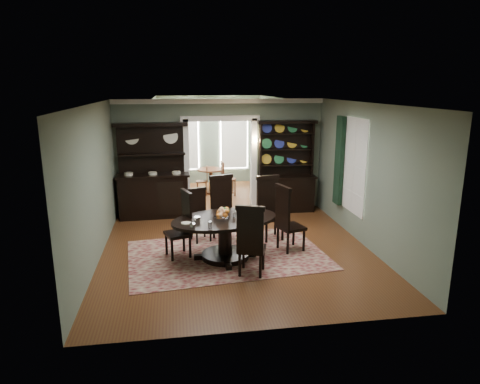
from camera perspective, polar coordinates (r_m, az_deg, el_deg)
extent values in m
cube|color=brown|center=(8.98, -0.43, -7.83)|extent=(5.50, 6.00, 0.01)
cube|color=silver|center=(8.34, -0.47, 11.69)|extent=(5.50, 6.00, 0.01)
cube|color=slate|center=(8.59, -18.92, 0.89)|extent=(0.01, 6.00, 3.00)
cube|color=slate|center=(9.33, 16.51, 2.07)|extent=(0.01, 6.00, 3.00)
cube|color=slate|center=(5.69, 3.95, -4.92)|extent=(5.50, 0.01, 3.00)
cube|color=slate|center=(11.41, -11.81, 4.48)|extent=(1.85, 0.01, 3.00)
cube|color=slate|center=(11.79, 6.25, 5.00)|extent=(1.85, 0.01, 3.00)
cube|color=slate|center=(11.33, -2.71, 11.05)|extent=(1.80, 0.01, 0.50)
cube|color=white|center=(11.27, -2.69, 12.00)|extent=(5.50, 0.10, 0.12)
cube|color=brown|center=(13.48, -3.37, -0.33)|extent=(3.50, 3.50, 0.01)
cube|color=silver|center=(13.06, -3.57, 12.54)|extent=(3.50, 3.50, 0.01)
cube|color=slate|center=(13.14, -11.12, 5.75)|extent=(0.01, 3.50, 3.00)
cube|color=slate|center=(13.46, 4.02, 6.17)|extent=(0.01, 3.50, 3.00)
cube|color=slate|center=(14.91, -4.11, 6.95)|extent=(3.50, 0.01, 3.00)
cube|color=white|center=(14.81, -7.40, 7.01)|extent=(1.05, 0.06, 2.20)
cube|color=white|center=(14.95, -0.82, 7.19)|extent=(1.05, 0.06, 2.20)
cube|color=white|center=(11.44, -7.11, 3.42)|extent=(0.14, 0.25, 2.50)
cube|color=white|center=(11.63, 1.80, 3.70)|extent=(0.14, 0.25, 2.50)
cube|color=white|center=(11.34, -2.69, 9.79)|extent=(2.08, 0.25, 0.14)
cube|color=white|center=(9.84, 15.03, 3.37)|extent=(0.02, 1.10, 2.00)
cube|color=white|center=(9.84, 14.95, 3.37)|extent=(0.01, 1.22, 2.12)
cube|color=#15301D|center=(10.42, 13.10, 4.07)|extent=(0.10, 0.35, 2.10)
cube|color=#B3752F|center=(11.47, 2.14, 6.58)|extent=(0.08, 0.05, 0.18)
sphere|color=#FFD88C|center=(11.30, 1.79, 6.88)|extent=(0.07, 0.07, 0.07)
sphere|color=#FFD88C|center=(11.33, 2.79, 6.89)|extent=(0.07, 0.07, 0.07)
cube|color=maroon|center=(8.76, -1.73, -8.37)|extent=(4.13, 2.93, 0.01)
ellipsoid|color=black|center=(8.33, -2.03, -3.68)|extent=(2.39, 1.83, 0.06)
cylinder|color=black|center=(8.35, -2.03, -3.93)|extent=(2.39, 2.39, 0.03)
cylinder|color=black|center=(8.46, -2.01, -6.16)|extent=(0.27, 0.27, 0.74)
cylinder|color=black|center=(8.59, -1.98, -8.46)|extent=(0.94, 0.94, 0.11)
cylinder|color=silver|center=(8.23, -2.49, -3.51)|extent=(0.29, 0.29, 0.05)
cube|color=black|center=(9.43, -5.27, -4.12)|extent=(0.52, 0.51, 0.05)
cube|color=black|center=(9.48, -5.74, -1.77)|extent=(0.40, 0.18, 0.70)
cube|color=black|center=(9.39, -5.80, 0.33)|extent=(0.44, 0.21, 0.07)
cylinder|color=black|center=(9.30, -5.76, -5.75)|extent=(0.04, 0.04, 0.41)
cylinder|color=black|center=(9.42, -3.95, -5.45)|extent=(0.04, 0.04, 0.41)
cylinder|color=black|center=(9.58, -6.51, -5.16)|extent=(0.04, 0.04, 0.41)
cylinder|color=black|center=(9.69, -4.74, -4.88)|extent=(0.04, 0.04, 0.41)
cube|color=black|center=(9.42, -1.93, -3.47)|extent=(0.63, 0.62, 0.07)
cube|color=black|center=(9.49, -2.51, -0.57)|extent=(0.50, 0.21, 0.86)
cube|color=black|center=(9.39, -2.54, 2.04)|extent=(0.55, 0.24, 0.09)
cylinder|color=black|center=(9.25, -2.52, -5.47)|extent=(0.06, 0.06, 0.51)
cylinder|color=black|center=(9.41, -0.31, -5.11)|extent=(0.06, 0.06, 0.51)
cylinder|color=black|center=(9.60, -3.50, -4.75)|extent=(0.06, 0.06, 0.51)
cylinder|color=black|center=(9.75, -1.34, -4.42)|extent=(0.06, 0.06, 0.51)
cube|color=black|center=(9.50, 4.18, -3.41)|extent=(0.58, 0.56, 0.06)
cube|color=black|center=(9.57, 3.69, -0.57)|extent=(0.50, 0.15, 0.84)
cube|color=black|center=(9.47, 3.73, 1.96)|extent=(0.55, 0.18, 0.09)
cylinder|color=black|center=(9.33, 3.54, -5.33)|extent=(0.05, 0.05, 0.50)
cylinder|color=black|center=(9.49, 5.71, -5.05)|extent=(0.05, 0.05, 0.50)
cylinder|color=black|center=(9.67, 2.62, -4.62)|extent=(0.05, 0.05, 0.50)
cylinder|color=black|center=(9.82, 4.72, -4.35)|extent=(0.05, 0.05, 0.50)
cube|color=black|center=(8.61, -8.30, -5.57)|extent=(0.58, 0.59, 0.06)
cube|color=black|center=(8.55, -7.09, -2.78)|extent=(0.20, 0.47, 0.80)
cube|color=black|center=(8.44, -7.18, -0.10)|extent=(0.23, 0.51, 0.08)
cylinder|color=black|center=(8.81, -9.79, -6.82)|extent=(0.05, 0.05, 0.47)
cylinder|color=black|center=(8.48, -9.04, -7.64)|extent=(0.05, 0.05, 0.47)
cylinder|color=black|center=(8.91, -7.50, -6.47)|extent=(0.05, 0.05, 0.47)
cylinder|color=black|center=(8.59, -6.67, -7.27)|extent=(0.05, 0.05, 0.47)
cube|color=black|center=(8.91, 6.83, -4.69)|extent=(0.60, 0.61, 0.06)
cube|color=black|center=(8.67, 5.71, -2.21)|extent=(0.20, 0.49, 0.84)
cube|color=black|center=(8.56, 5.78, 0.56)|extent=(0.23, 0.54, 0.09)
cylinder|color=black|center=(8.95, 8.51, -6.35)|extent=(0.05, 0.05, 0.50)
cylinder|color=black|center=(9.25, 7.15, -5.62)|extent=(0.05, 0.05, 0.50)
cylinder|color=black|center=(8.75, 6.40, -6.78)|extent=(0.05, 0.05, 0.50)
cylinder|color=black|center=(9.05, 5.08, -6.00)|extent=(0.05, 0.05, 0.50)
cube|color=black|center=(7.78, 1.58, -7.60)|extent=(0.60, 0.59, 0.06)
cube|color=black|center=(7.44, 1.35, -5.22)|extent=(0.47, 0.21, 0.81)
cube|color=black|center=(7.32, 1.37, -2.16)|extent=(0.51, 0.24, 0.08)
cylinder|color=black|center=(8.02, 3.11, -8.78)|extent=(0.05, 0.05, 0.48)
cylinder|color=black|center=(8.07, 0.46, -8.60)|extent=(0.05, 0.05, 0.48)
cylinder|color=black|center=(7.68, 2.74, -9.84)|extent=(0.05, 0.05, 0.48)
cylinder|color=black|center=(7.73, -0.04, -9.65)|extent=(0.05, 0.05, 0.48)
cube|color=black|center=(11.29, -11.41, -0.58)|extent=(1.75, 0.65, 1.08)
cube|color=black|center=(11.16, -11.55, 2.22)|extent=(1.86, 0.71, 0.05)
cube|color=black|center=(11.29, -11.66, 5.69)|extent=(1.74, 0.14, 1.28)
cube|color=black|center=(11.20, -11.65, 4.96)|extent=(1.69, 0.36, 0.04)
cube|color=black|center=(11.09, -11.85, 8.81)|extent=(1.85, 0.44, 0.09)
cube|color=black|center=(11.69, 6.17, -0.24)|extent=(1.49, 0.59, 0.94)
cube|color=black|center=(11.58, 6.23, 2.06)|extent=(1.59, 0.65, 0.04)
cube|color=black|center=(11.65, 6.06, 5.74)|extent=(1.46, 0.13, 1.42)
cube|color=black|center=(11.39, 2.72, 5.61)|extent=(0.07, 0.27, 1.46)
cube|color=black|center=(11.75, 9.56, 5.70)|extent=(0.07, 0.27, 1.46)
cube|color=black|center=(11.45, 6.32, 9.28)|extent=(1.58, 0.41, 0.08)
cube|color=black|center=(11.62, 6.14, 3.63)|extent=(1.47, 0.34, 0.03)
cube|color=black|center=(11.55, 6.19, 5.67)|extent=(1.47, 0.34, 0.03)
cube|color=black|center=(11.50, 6.25, 7.73)|extent=(1.47, 0.34, 0.03)
cylinder|color=#502A17|center=(13.48, -3.93, 3.00)|extent=(0.85, 0.85, 0.04)
cylinder|color=#502A17|center=(13.56, -3.90, 1.47)|extent=(0.11, 0.11, 0.74)
cylinder|color=#502A17|center=(13.64, -3.87, 0.00)|extent=(0.46, 0.46, 0.06)
cylinder|color=#502A17|center=(13.35, -5.13, 1.41)|extent=(0.38, 0.38, 0.04)
cube|color=#502A17|center=(13.30, -4.41, 2.43)|extent=(0.06, 0.34, 0.48)
cylinder|color=#502A17|center=(13.53, -5.67, 0.64)|extent=(0.03, 0.03, 0.43)
cylinder|color=#502A17|center=(13.27, -5.69, 0.37)|extent=(0.03, 0.03, 0.43)
cylinder|color=#502A17|center=(13.53, -4.54, 0.66)|extent=(0.03, 0.03, 0.43)
cylinder|color=#502A17|center=(13.27, -4.54, 0.39)|extent=(0.03, 0.03, 0.43)
cylinder|color=#502A17|center=(13.25, -1.47, 1.70)|extent=(0.45, 0.45, 0.04)
cube|color=#502A17|center=(13.16, -2.34, 2.84)|extent=(0.06, 0.40, 0.56)
cylinder|color=#502A17|center=(13.19, -0.67, 0.52)|extent=(0.04, 0.04, 0.50)
cylinder|color=#502A17|center=(13.49, -0.95, 0.83)|extent=(0.04, 0.04, 0.50)
cylinder|color=#502A17|center=(13.13, -2.00, 0.45)|extent=(0.04, 0.04, 0.50)
cylinder|color=#502A17|center=(13.43, -2.25, 0.76)|extent=(0.04, 0.04, 0.50)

